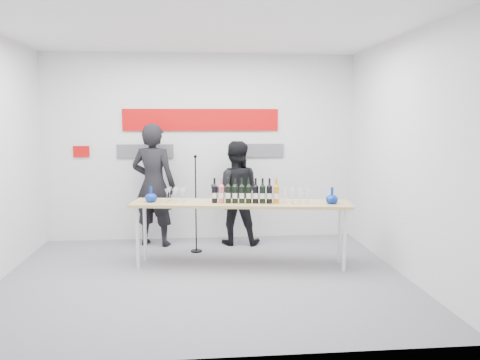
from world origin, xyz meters
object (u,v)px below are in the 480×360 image
object	(u,v)px
tasting_table	(241,207)
presenter_left	(154,185)
mic_stand	(196,223)
presenter_right	(235,193)

from	to	relation	value
tasting_table	presenter_left	distance (m)	1.71
presenter_left	mic_stand	distance (m)	0.94
presenter_right	mic_stand	world-z (taller)	presenter_right
mic_stand	presenter_left	bearing A→B (deg)	129.51
tasting_table	presenter_left	xyz separation A→B (m)	(-1.24, 1.17, 0.15)
presenter_left	mic_stand	xyz separation A→B (m)	(0.65, -0.44, -0.51)
tasting_table	mic_stand	distance (m)	1.00
presenter_right	mic_stand	distance (m)	0.83
presenter_left	presenter_right	distance (m)	1.27
presenter_right	tasting_table	bearing A→B (deg)	97.29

